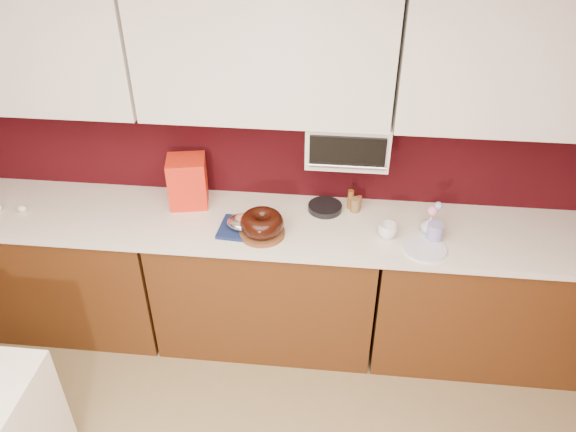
# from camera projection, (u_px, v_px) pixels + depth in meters

# --- Properties ---
(ceiling) EXTENTS (4.00, 4.50, 0.02)m
(ceiling) POSITION_uv_depth(u_px,v_px,m) (36.00, 76.00, 0.75)
(ceiling) COLOR white
(ceiling) RESTS_ON wall_back
(wall_back) EXTENTS (4.00, 0.02, 2.50)m
(wall_back) POSITION_uv_depth(u_px,v_px,m) (271.00, 143.00, 3.31)
(wall_back) COLOR #33070B
(wall_back) RESTS_ON floor
(base_cabinet_left) EXTENTS (1.31, 0.58, 0.86)m
(base_cabinet_left) POSITION_uv_depth(u_px,v_px,m) (63.00, 269.00, 3.63)
(base_cabinet_left) COLOR #552D11
(base_cabinet_left) RESTS_ON floor
(base_cabinet_center) EXTENTS (1.31, 0.58, 0.86)m
(base_cabinet_center) POSITION_uv_depth(u_px,v_px,m) (266.00, 283.00, 3.52)
(base_cabinet_center) COLOR #552D11
(base_cabinet_center) RESTS_ON floor
(base_cabinet_right) EXTENTS (1.31, 0.58, 0.86)m
(base_cabinet_right) POSITION_uv_depth(u_px,v_px,m) (484.00, 298.00, 3.40)
(base_cabinet_right) COLOR #552D11
(base_cabinet_right) RESTS_ON floor
(countertop) EXTENTS (4.00, 0.62, 0.04)m
(countertop) POSITION_uv_depth(u_px,v_px,m) (265.00, 225.00, 3.26)
(countertop) COLOR white
(countertop) RESTS_ON base_cabinet_center
(upper_cabinet_left) EXTENTS (1.31, 0.33, 0.70)m
(upper_cabinet_left) POSITION_uv_depth(u_px,v_px,m) (13.00, 43.00, 2.95)
(upper_cabinet_left) COLOR white
(upper_cabinet_left) RESTS_ON wall_back
(upper_cabinet_center) EXTENTS (1.31, 0.33, 0.70)m
(upper_cabinet_center) POSITION_uv_depth(u_px,v_px,m) (264.00, 52.00, 2.83)
(upper_cabinet_center) COLOR white
(upper_cabinet_center) RESTS_ON wall_back
(upper_cabinet_right) EXTENTS (1.31, 0.33, 0.70)m
(upper_cabinet_right) POSITION_uv_depth(u_px,v_px,m) (537.00, 61.00, 2.71)
(upper_cabinet_right) COLOR white
(upper_cabinet_right) RESTS_ON wall_back
(toaster_oven) EXTENTS (0.45, 0.30, 0.25)m
(toaster_oven) POSITION_uv_depth(u_px,v_px,m) (348.00, 139.00, 3.08)
(toaster_oven) COLOR white
(toaster_oven) RESTS_ON upper_cabinet_center
(toaster_oven_door) EXTENTS (0.40, 0.02, 0.18)m
(toaster_oven_door) POSITION_uv_depth(u_px,v_px,m) (347.00, 153.00, 2.95)
(toaster_oven_door) COLOR black
(toaster_oven_door) RESTS_ON toaster_oven
(toaster_oven_handle) EXTENTS (0.42, 0.02, 0.02)m
(toaster_oven_handle) POSITION_uv_depth(u_px,v_px,m) (346.00, 166.00, 2.98)
(toaster_oven_handle) COLOR silver
(toaster_oven_handle) RESTS_ON toaster_oven
(cake_base) EXTENTS (0.34, 0.34, 0.02)m
(cake_base) POSITION_uv_depth(u_px,v_px,m) (262.00, 233.00, 3.14)
(cake_base) COLOR brown
(cake_base) RESTS_ON countertop
(bundt_cake) EXTENTS (0.28, 0.28, 0.10)m
(bundt_cake) POSITION_uv_depth(u_px,v_px,m) (262.00, 223.00, 3.10)
(bundt_cake) COLOR black
(bundt_cake) RESTS_ON cake_base
(navy_towel) EXTENTS (0.28, 0.25, 0.02)m
(navy_towel) POSITION_uv_depth(u_px,v_px,m) (243.00, 229.00, 3.18)
(navy_towel) COLOR navy
(navy_towel) RESTS_ON countertop
(foil_ham_nest) EXTENTS (0.22, 0.21, 0.07)m
(foil_ham_nest) POSITION_uv_depth(u_px,v_px,m) (243.00, 222.00, 3.15)
(foil_ham_nest) COLOR silver
(foil_ham_nest) RESTS_ON navy_towel
(roasted_ham) EXTENTS (0.11, 0.10, 0.06)m
(roasted_ham) POSITION_uv_depth(u_px,v_px,m) (243.00, 218.00, 3.14)
(roasted_ham) COLOR #B37151
(roasted_ham) RESTS_ON foil_ham_nest
(pandoro_box) EXTENTS (0.26, 0.24, 0.30)m
(pandoro_box) POSITION_uv_depth(u_px,v_px,m) (188.00, 182.00, 3.33)
(pandoro_box) COLOR red
(pandoro_box) RESTS_ON countertop
(dark_pan) EXTENTS (0.20, 0.20, 0.04)m
(dark_pan) POSITION_uv_depth(u_px,v_px,m) (325.00, 207.00, 3.34)
(dark_pan) COLOR black
(dark_pan) RESTS_ON countertop
(coffee_mug) EXTENTS (0.12, 0.12, 0.10)m
(coffee_mug) POSITION_uv_depth(u_px,v_px,m) (387.00, 229.00, 3.10)
(coffee_mug) COLOR white
(coffee_mug) RESTS_ON countertop
(blue_jar) EXTENTS (0.11, 0.11, 0.11)m
(blue_jar) POSITION_uv_depth(u_px,v_px,m) (435.00, 232.00, 3.08)
(blue_jar) COLOR #1C209C
(blue_jar) RESTS_ON countertop
(flower_vase) EXTENTS (0.10, 0.10, 0.13)m
(flower_vase) POSITION_uv_depth(u_px,v_px,m) (430.00, 224.00, 3.13)
(flower_vase) COLOR silver
(flower_vase) RESTS_ON countertop
(flower_pink) EXTENTS (0.06, 0.06, 0.06)m
(flower_pink) POSITION_uv_depth(u_px,v_px,m) (433.00, 211.00, 3.08)
(flower_pink) COLOR pink
(flower_pink) RESTS_ON flower_vase
(flower_blue) EXTENTS (0.05, 0.05, 0.05)m
(flower_blue) POSITION_uv_depth(u_px,v_px,m) (438.00, 206.00, 3.08)
(flower_blue) COLOR #92B5E9
(flower_blue) RESTS_ON flower_vase
(china_plate) EXTENTS (0.30, 0.30, 0.01)m
(china_plate) POSITION_uv_depth(u_px,v_px,m) (425.00, 249.00, 3.03)
(china_plate) COLOR white
(china_plate) RESTS_ON countertop
(amber_bottle) EXTENTS (0.04, 0.04, 0.09)m
(amber_bottle) POSITION_uv_depth(u_px,v_px,m) (359.00, 203.00, 3.34)
(amber_bottle) COLOR #94411A
(amber_bottle) RESTS_ON countertop
(paper_cup) EXTENTS (0.06, 0.06, 0.09)m
(paper_cup) POSITION_uv_depth(u_px,v_px,m) (355.00, 205.00, 3.32)
(paper_cup) COLOR brown
(paper_cup) RESTS_ON countertop
(egg_left) EXTENTS (0.07, 0.06, 0.04)m
(egg_left) POSITION_uv_depth(u_px,v_px,m) (22.00, 209.00, 3.32)
(egg_left) COLOR white
(egg_left) RESTS_ON countertop
(amber_bottle_tall) EXTENTS (0.04, 0.04, 0.12)m
(amber_bottle_tall) POSITION_uv_depth(u_px,v_px,m) (350.00, 199.00, 3.33)
(amber_bottle_tall) COLOR brown
(amber_bottle_tall) RESTS_ON countertop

